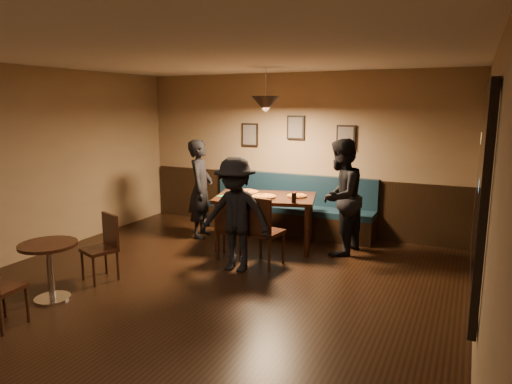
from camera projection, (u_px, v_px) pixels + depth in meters
floor at (189, 301)px, 5.36m from camera, size 7.00×7.00×0.00m
ceiling at (182, 51)px, 4.84m from camera, size 7.00×7.00×0.00m
wall_back at (296, 153)px, 8.21m from camera, size 6.00×0.00×6.00m
wall_left at (4, 167)px, 6.36m from camera, size 0.00×7.00×7.00m
wall_right at (486, 208)px, 3.84m from camera, size 0.00×7.00×7.00m
wainscot at (295, 202)px, 8.35m from camera, size 5.88×0.06×1.00m
booth_bench at (289, 205)px, 8.11m from camera, size 3.00×0.60×1.00m
window_frame at (482, 186)px, 4.28m from camera, size 0.06×2.56×1.86m
window_glass at (478, 186)px, 4.29m from camera, size 0.00×2.40×2.40m
picture_left at (250, 135)px, 8.50m from camera, size 0.32×0.04×0.42m
picture_center at (296, 128)px, 8.10m from camera, size 0.32×0.04×0.42m
picture_right at (346, 138)px, 7.75m from camera, size 0.32×0.04×0.42m
pendant_lamp at (266, 104)px, 7.01m from camera, size 0.44×0.44×0.25m
dining_table at (265, 221)px, 7.35m from camera, size 1.74×1.36×0.83m
chair_near_left at (232, 228)px, 6.82m from camera, size 0.48×0.48×0.89m
chair_near_right at (265, 231)px, 6.47m from camera, size 0.50×0.50×1.01m
diner_left at (201, 189)px, 7.84m from camera, size 0.56×0.70×1.67m
diner_right at (340, 197)px, 6.91m from camera, size 0.79×0.94×1.76m
diner_front at (236, 215)px, 6.22m from camera, size 1.04×0.63×1.57m
pizza_a at (246, 192)px, 7.50m from camera, size 0.47×0.47×0.04m
pizza_b at (264, 196)px, 7.14m from camera, size 0.42×0.42×0.04m
pizza_c at (297, 196)px, 7.20m from camera, size 0.38×0.38×0.04m
soda_glass at (294, 198)px, 6.76m from camera, size 0.07×0.07×0.15m
tabasco_bottle at (296, 195)px, 7.04m from camera, size 0.03×0.03×0.13m
napkin_a at (240, 190)px, 7.77m from camera, size 0.18×0.18×0.01m
napkin_b at (223, 196)px, 7.24m from camera, size 0.19×0.19×0.01m
cutlery_set at (253, 200)px, 6.95m from camera, size 0.18×0.08×0.00m
cafe_table at (50, 272)px, 5.33m from camera, size 0.84×0.84×0.69m
cafe_chair_far at (99, 248)px, 5.91m from camera, size 0.49×0.49×0.86m
cafe_chair_near at (0, 287)px, 4.67m from camera, size 0.41×0.41×0.86m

